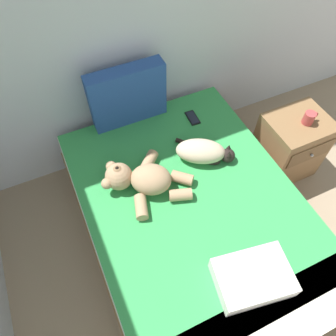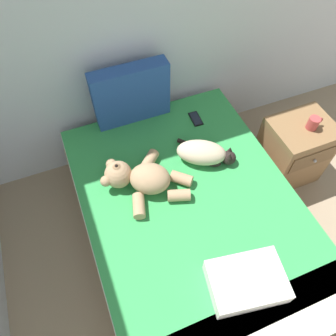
{
  "view_description": "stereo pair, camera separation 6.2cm",
  "coord_description": "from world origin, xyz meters",
  "px_view_note": "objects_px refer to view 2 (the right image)",
  "views": [
    {
      "loc": [
        0.76,
        2.18,
        2.3
      ],
      "look_at": [
        1.29,
        3.34,
        0.53
      ],
      "focal_mm": 34.36,
      "sensor_mm": 36.0,
      "label": 1
    },
    {
      "loc": [
        0.82,
        2.16,
        2.3
      ],
      "look_at": [
        1.29,
        3.34,
        0.53
      ],
      "focal_mm": 34.36,
      "sensor_mm": 36.0,
      "label": 2
    }
  ],
  "objects_px": {
    "nightstand": "(293,151)",
    "bed": "(190,221)",
    "teddy_bear": "(141,178)",
    "cell_phone": "(196,119)",
    "mug": "(313,123)",
    "cat": "(204,153)",
    "throw_pillow": "(246,281)",
    "patterned_cushion": "(131,94)"
  },
  "relations": [
    {
      "from": "cell_phone",
      "to": "mug",
      "type": "xyz_separation_m",
      "value": [
        0.71,
        -0.45,
        0.11
      ]
    },
    {
      "from": "cat",
      "to": "teddy_bear",
      "type": "bearing_deg",
      "value": -175.04
    },
    {
      "from": "patterned_cushion",
      "to": "cell_phone",
      "type": "distance_m",
      "value": 0.53
    },
    {
      "from": "bed",
      "to": "cell_phone",
      "type": "relative_size",
      "value": 12.58
    },
    {
      "from": "cat",
      "to": "mug",
      "type": "distance_m",
      "value": 0.83
    },
    {
      "from": "nightstand",
      "to": "mug",
      "type": "distance_m",
      "value": 0.34
    },
    {
      "from": "cat",
      "to": "teddy_bear",
      "type": "distance_m",
      "value": 0.47
    },
    {
      "from": "bed",
      "to": "nightstand",
      "type": "height_order",
      "value": "nightstand"
    },
    {
      "from": "patterned_cushion",
      "to": "cell_phone",
      "type": "height_order",
      "value": "patterned_cushion"
    },
    {
      "from": "cat",
      "to": "cell_phone",
      "type": "height_order",
      "value": "cat"
    },
    {
      "from": "bed",
      "to": "throw_pillow",
      "type": "height_order",
      "value": "throw_pillow"
    },
    {
      "from": "mug",
      "to": "bed",
      "type": "bearing_deg",
      "value": -168.42
    },
    {
      "from": "teddy_bear",
      "to": "nightstand",
      "type": "xyz_separation_m",
      "value": [
        1.27,
        -0.01,
        -0.3
      ]
    },
    {
      "from": "bed",
      "to": "cell_phone",
      "type": "distance_m",
      "value": 0.79
    },
    {
      "from": "patterned_cushion",
      "to": "cell_phone",
      "type": "relative_size",
      "value": 3.69
    },
    {
      "from": "teddy_bear",
      "to": "nightstand",
      "type": "relative_size",
      "value": 1.02
    },
    {
      "from": "patterned_cushion",
      "to": "throw_pillow",
      "type": "xyz_separation_m",
      "value": [
        0.16,
        -1.44,
        -0.17
      ]
    },
    {
      "from": "patterned_cushion",
      "to": "nightstand",
      "type": "height_order",
      "value": "patterned_cushion"
    },
    {
      "from": "bed",
      "to": "teddy_bear",
      "type": "height_order",
      "value": "teddy_bear"
    },
    {
      "from": "cat",
      "to": "mug",
      "type": "relative_size",
      "value": 3.41
    },
    {
      "from": "cell_phone",
      "to": "throw_pillow",
      "type": "distance_m",
      "value": 1.27
    },
    {
      "from": "throw_pillow",
      "to": "mug",
      "type": "relative_size",
      "value": 3.33
    },
    {
      "from": "nightstand",
      "to": "bed",
      "type": "bearing_deg",
      "value": -166.61
    },
    {
      "from": "bed",
      "to": "nightstand",
      "type": "bearing_deg",
      "value": 13.39
    },
    {
      "from": "teddy_bear",
      "to": "mug",
      "type": "xyz_separation_m",
      "value": [
        1.3,
        -0.03,
        0.04
      ]
    },
    {
      "from": "cat",
      "to": "nightstand",
      "type": "xyz_separation_m",
      "value": [
        0.8,
        -0.05,
        -0.29
      ]
    },
    {
      "from": "teddy_bear",
      "to": "nightstand",
      "type": "bearing_deg",
      "value": -0.35
    },
    {
      "from": "patterned_cushion",
      "to": "nightstand",
      "type": "xyz_separation_m",
      "value": [
        1.12,
        -0.63,
        -0.44
      ]
    },
    {
      "from": "nightstand",
      "to": "cell_phone",
      "type": "bearing_deg",
      "value": 148.08
    },
    {
      "from": "throw_pillow",
      "to": "cat",
      "type": "bearing_deg",
      "value": 79.39
    },
    {
      "from": "bed",
      "to": "mug",
      "type": "relative_size",
      "value": 15.89
    },
    {
      "from": "mug",
      "to": "nightstand",
      "type": "bearing_deg",
      "value": 139.36
    },
    {
      "from": "patterned_cushion",
      "to": "cat",
      "type": "relative_size",
      "value": 1.37
    },
    {
      "from": "cat",
      "to": "mug",
      "type": "height_order",
      "value": "mug"
    },
    {
      "from": "teddy_bear",
      "to": "cell_phone",
      "type": "height_order",
      "value": "teddy_bear"
    },
    {
      "from": "teddy_bear",
      "to": "mug",
      "type": "relative_size",
      "value": 4.87
    },
    {
      "from": "cat",
      "to": "teddy_bear",
      "type": "xyz_separation_m",
      "value": [
        -0.47,
        -0.04,
        0.01
      ]
    },
    {
      "from": "bed",
      "to": "throw_pillow",
      "type": "relative_size",
      "value": 4.77
    },
    {
      "from": "nightstand",
      "to": "mug",
      "type": "bearing_deg",
      "value": -40.64
    },
    {
      "from": "patterned_cushion",
      "to": "mug",
      "type": "height_order",
      "value": "patterned_cushion"
    },
    {
      "from": "cat",
      "to": "throw_pillow",
      "type": "bearing_deg",
      "value": -100.61
    },
    {
      "from": "bed",
      "to": "teddy_bear",
      "type": "distance_m",
      "value": 0.49
    }
  ]
}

